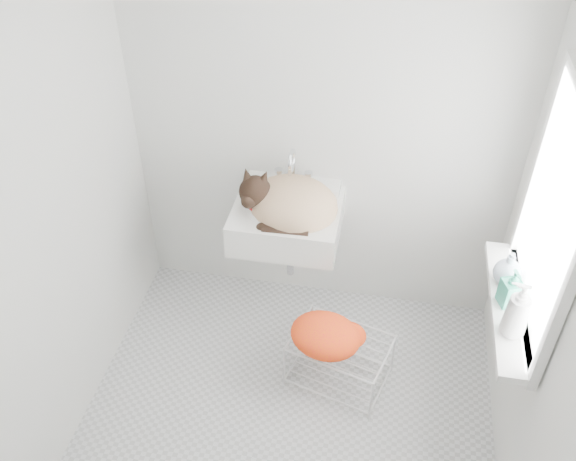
% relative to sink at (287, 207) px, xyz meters
% --- Properties ---
extents(floor, '(2.20, 2.00, 0.02)m').
position_rel_sink_xyz_m(floor, '(0.15, -0.74, -0.85)').
color(floor, silver).
rests_on(floor, ground).
extents(back_wall, '(2.20, 0.02, 2.50)m').
position_rel_sink_xyz_m(back_wall, '(0.15, 0.26, 0.40)').
color(back_wall, silver).
rests_on(back_wall, ground).
extents(right_wall, '(0.02, 2.00, 2.50)m').
position_rel_sink_xyz_m(right_wall, '(1.25, -0.74, 0.40)').
color(right_wall, silver).
rests_on(right_wall, ground).
extents(left_wall, '(0.02, 2.00, 2.50)m').
position_rel_sink_xyz_m(left_wall, '(-0.95, -0.74, 0.40)').
color(left_wall, silver).
rests_on(left_wall, ground).
extents(window_glass, '(0.01, 0.80, 1.00)m').
position_rel_sink_xyz_m(window_glass, '(1.23, -0.54, 0.50)').
color(window_glass, white).
rests_on(window_glass, right_wall).
extents(window_frame, '(0.04, 0.90, 1.10)m').
position_rel_sink_xyz_m(window_frame, '(1.22, -0.54, 0.50)').
color(window_frame, white).
rests_on(window_frame, right_wall).
extents(windowsill, '(0.16, 0.88, 0.04)m').
position_rel_sink_xyz_m(windowsill, '(1.16, -0.54, -0.02)').
color(windowsill, white).
rests_on(windowsill, right_wall).
extents(sink, '(0.60, 0.52, 0.24)m').
position_rel_sink_xyz_m(sink, '(0.00, 0.00, 0.00)').
color(sink, white).
rests_on(sink, back_wall).
extents(faucet, '(0.22, 0.15, 0.22)m').
position_rel_sink_xyz_m(faucet, '(-0.00, 0.18, 0.14)').
color(faucet, silver).
rests_on(faucet, sink).
extents(cat, '(0.57, 0.51, 0.33)m').
position_rel_sink_xyz_m(cat, '(0.01, -0.02, 0.04)').
color(cat, tan).
rests_on(cat, sink).
extents(wire_rack, '(0.59, 0.49, 0.31)m').
position_rel_sink_xyz_m(wire_rack, '(0.38, -0.45, -0.70)').
color(wire_rack, silver).
rests_on(wire_rack, floor).
extents(towel, '(0.45, 0.37, 0.16)m').
position_rel_sink_xyz_m(towel, '(0.30, -0.49, -0.51)').
color(towel, orange).
rests_on(towel, wire_rack).
extents(bottle_a, '(0.11, 0.11, 0.24)m').
position_rel_sink_xyz_m(bottle_a, '(1.15, -0.72, 0.00)').
color(bottle_a, white).
rests_on(bottle_a, windowsill).
extents(bottle_b, '(0.11, 0.11, 0.20)m').
position_rel_sink_xyz_m(bottle_b, '(1.15, -0.54, 0.00)').
color(bottle_b, teal).
rests_on(bottle_b, windowsill).
extents(bottle_c, '(0.16, 0.16, 0.17)m').
position_rel_sink_xyz_m(bottle_c, '(1.15, -0.39, 0.00)').
color(bottle_c, silver).
rests_on(bottle_c, windowsill).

